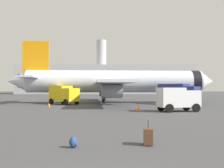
{
  "coord_description": "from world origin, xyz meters",
  "views": [
    {
      "loc": [
        0.35,
        -5.87,
        2.54
      ],
      "look_at": [
        0.36,
        24.98,
        3.0
      ],
      "focal_mm": 44.19,
      "sensor_mm": 36.0,
      "label": 1
    }
  ],
  "objects_px": {
    "airplane_at_gate": "(114,82)",
    "fuel_truck": "(178,93)",
    "rolling_suitcase": "(148,136)",
    "safety_cone_mid": "(49,105)",
    "traveller_backpack": "(73,142)",
    "safety_cone_near": "(138,108)",
    "service_truck": "(64,94)",
    "cargo_van": "(178,98)"
  },
  "relations": [
    {
      "from": "cargo_van",
      "to": "safety_cone_near",
      "type": "distance_m",
      "value": 4.4
    },
    {
      "from": "traveller_backpack",
      "to": "rolling_suitcase",
      "type": "bearing_deg",
      "value": 9.61
    },
    {
      "from": "fuel_truck",
      "to": "rolling_suitcase",
      "type": "distance_m",
      "value": 31.31
    },
    {
      "from": "airplane_at_gate",
      "to": "traveller_backpack",
      "type": "distance_m",
      "value": 35.96
    },
    {
      "from": "service_truck",
      "to": "safety_cone_near",
      "type": "bearing_deg",
      "value": -51.49
    },
    {
      "from": "service_truck",
      "to": "rolling_suitcase",
      "type": "xyz_separation_m",
      "value": [
        9.15,
        -30.69,
        -1.22
      ]
    },
    {
      "from": "cargo_van",
      "to": "service_truck",
      "type": "bearing_deg",
      "value": 138.18
    },
    {
      "from": "safety_cone_near",
      "to": "traveller_backpack",
      "type": "relative_size",
      "value": 1.6
    },
    {
      "from": "traveller_backpack",
      "to": "safety_cone_mid",
      "type": "bearing_deg",
      "value": 105.17
    },
    {
      "from": "cargo_van",
      "to": "safety_cone_mid",
      "type": "height_order",
      "value": "cargo_van"
    },
    {
      "from": "safety_cone_near",
      "to": "traveller_backpack",
      "type": "height_order",
      "value": "safety_cone_near"
    },
    {
      "from": "service_truck",
      "to": "fuel_truck",
      "type": "relative_size",
      "value": 0.84
    },
    {
      "from": "traveller_backpack",
      "to": "safety_cone_near",
      "type": "bearing_deg",
      "value": 76.04
    },
    {
      "from": "fuel_truck",
      "to": "safety_cone_mid",
      "type": "bearing_deg",
      "value": -162.24
    },
    {
      "from": "cargo_van",
      "to": "rolling_suitcase",
      "type": "xyz_separation_m",
      "value": [
        -5.52,
        -17.57,
        -1.06
      ]
    },
    {
      "from": "airplane_at_gate",
      "to": "service_truck",
      "type": "bearing_deg",
      "value": -150.18
    },
    {
      "from": "cargo_van",
      "to": "traveller_backpack",
      "type": "distance_m",
      "value": 20.17
    },
    {
      "from": "safety_cone_mid",
      "to": "rolling_suitcase",
      "type": "bearing_deg",
      "value": -67.59
    },
    {
      "from": "fuel_truck",
      "to": "safety_cone_near",
      "type": "distance_m",
      "value": 14.53
    },
    {
      "from": "service_truck",
      "to": "cargo_van",
      "type": "bearing_deg",
      "value": -41.82
    },
    {
      "from": "airplane_at_gate",
      "to": "rolling_suitcase",
      "type": "distance_m",
      "value": 35.37
    },
    {
      "from": "cargo_van",
      "to": "traveller_backpack",
      "type": "bearing_deg",
      "value": -115.87
    },
    {
      "from": "safety_cone_mid",
      "to": "traveller_backpack",
      "type": "height_order",
      "value": "safety_cone_mid"
    },
    {
      "from": "fuel_truck",
      "to": "cargo_van",
      "type": "relative_size",
      "value": 1.28
    },
    {
      "from": "airplane_at_gate",
      "to": "rolling_suitcase",
      "type": "relative_size",
      "value": 32.51
    },
    {
      "from": "safety_cone_mid",
      "to": "airplane_at_gate",
      "type": "bearing_deg",
      "value": 51.91
    },
    {
      "from": "airplane_at_gate",
      "to": "service_truck",
      "type": "distance_m",
      "value": 9.28
    },
    {
      "from": "airplane_at_gate",
      "to": "safety_cone_mid",
      "type": "distance_m",
      "value": 14.44
    },
    {
      "from": "safety_cone_near",
      "to": "fuel_truck",
      "type": "bearing_deg",
      "value": 59.51
    },
    {
      "from": "airplane_at_gate",
      "to": "traveller_backpack",
      "type": "relative_size",
      "value": 74.5
    },
    {
      "from": "safety_cone_near",
      "to": "traveller_backpack",
      "type": "bearing_deg",
      "value": -103.96
    },
    {
      "from": "airplane_at_gate",
      "to": "rolling_suitcase",
      "type": "xyz_separation_m",
      "value": [
        1.29,
        -35.19,
        -3.27
      ]
    },
    {
      "from": "traveller_backpack",
      "to": "fuel_truck",
      "type": "bearing_deg",
      "value": 68.85
    },
    {
      "from": "airplane_at_gate",
      "to": "cargo_van",
      "type": "xyz_separation_m",
      "value": [
        6.82,
        -17.63,
        -2.21
      ]
    },
    {
      "from": "cargo_van",
      "to": "safety_cone_near",
      "type": "relative_size",
      "value": 6.19
    },
    {
      "from": "service_truck",
      "to": "safety_cone_near",
      "type": "xyz_separation_m",
      "value": [
        10.4,
        -13.07,
        -1.23
      ]
    },
    {
      "from": "fuel_truck",
      "to": "safety_cone_near",
      "type": "xyz_separation_m",
      "value": [
        -7.34,
        -12.46,
        -1.39
      ]
    },
    {
      "from": "airplane_at_gate",
      "to": "fuel_truck",
      "type": "bearing_deg",
      "value": -27.34
    },
    {
      "from": "airplane_at_gate",
      "to": "traveller_backpack",
      "type": "height_order",
      "value": "airplane_at_gate"
    },
    {
      "from": "cargo_van",
      "to": "fuel_truck",
      "type": "bearing_deg",
      "value": 76.23
    },
    {
      "from": "safety_cone_mid",
      "to": "service_truck",
      "type": "bearing_deg",
      "value": 82.94
    },
    {
      "from": "fuel_truck",
      "to": "safety_cone_near",
      "type": "height_order",
      "value": "fuel_truck"
    }
  ]
}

